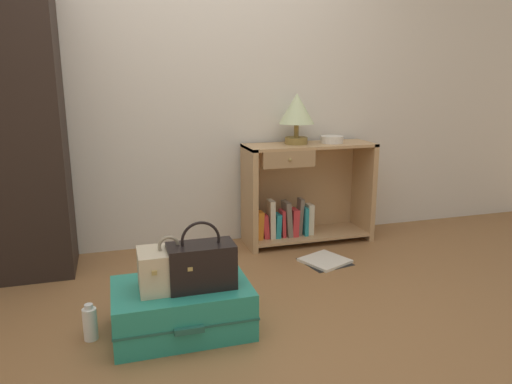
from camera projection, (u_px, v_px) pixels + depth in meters
The scene contains 10 objects.
ground_plane at pixel (244, 337), 2.39m from camera, with size 9.00×9.00×0.00m, color olive.
back_wall at pixel (188, 71), 3.48m from camera, with size 6.40×0.10×2.60m, color silver.
bookshelf at pixel (303, 195), 3.71m from camera, with size 0.99×0.36×0.77m.
table_lamp at pixel (297, 111), 3.55m from camera, with size 0.26×0.26×0.38m.
bowl at pixel (332, 139), 3.65m from camera, with size 0.17×0.17×0.05m, color silver.
suitcase_large at pixel (182, 308), 2.43m from camera, with size 0.69×0.48×0.25m.
train_case at pixel (170, 269), 2.35m from camera, with size 0.30×0.22×0.27m.
handbag at pixel (201, 265), 2.36m from camera, with size 0.33×0.17×0.34m.
bottle at pixel (90, 323), 2.35m from camera, with size 0.07×0.07×0.19m.
open_book_on_floor at pixel (325, 261), 3.35m from camera, with size 0.37×0.36×0.02m.
Camera 1 is at (-0.56, -2.08, 1.27)m, focal length 33.61 mm.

